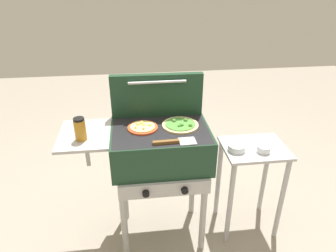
{
  "coord_description": "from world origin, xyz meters",
  "views": [
    {
      "loc": [
        -0.17,
        -1.76,
        1.84
      ],
      "look_at": [
        0.05,
        0.0,
        0.92
      ],
      "focal_mm": 33.19,
      "sensor_mm": 36.0,
      "label": 1
    }
  ],
  "objects_px": {
    "topping_bowl_near": "(264,149)",
    "topping_bowl_far": "(237,148)",
    "pizza_cheese": "(143,127)",
    "pizza_veggie": "(180,125)",
    "prep_table": "(251,171)",
    "sauce_jar": "(80,129)",
    "spatula": "(175,142)",
    "grill": "(159,149)"
  },
  "relations": [
    {
      "from": "pizza_cheese",
      "to": "topping_bowl_far",
      "type": "distance_m",
      "value": 0.65
    },
    {
      "from": "pizza_cheese",
      "to": "sauce_jar",
      "type": "relative_size",
      "value": 1.36
    },
    {
      "from": "grill",
      "to": "topping_bowl_far",
      "type": "bearing_deg",
      "value": -2.69
    },
    {
      "from": "spatula",
      "to": "topping_bowl_near",
      "type": "bearing_deg",
      "value": 10.33
    },
    {
      "from": "topping_bowl_far",
      "to": "prep_table",
      "type": "bearing_deg",
      "value": 11.58
    },
    {
      "from": "grill",
      "to": "pizza_cheese",
      "type": "xyz_separation_m",
      "value": [
        -0.1,
        0.03,
        0.15
      ]
    },
    {
      "from": "topping_bowl_far",
      "to": "spatula",
      "type": "bearing_deg",
      "value": -161.06
    },
    {
      "from": "sauce_jar",
      "to": "topping_bowl_near",
      "type": "height_order",
      "value": "sauce_jar"
    },
    {
      "from": "topping_bowl_near",
      "to": "grill",
      "type": "bearing_deg",
      "value": 174.75
    },
    {
      "from": "grill",
      "to": "spatula",
      "type": "bearing_deg",
      "value": -65.1
    },
    {
      "from": "prep_table",
      "to": "topping_bowl_near",
      "type": "bearing_deg",
      "value": -64.87
    },
    {
      "from": "pizza_veggie",
      "to": "sauce_jar",
      "type": "xyz_separation_m",
      "value": [
        -0.63,
        -0.1,
        0.06
      ]
    },
    {
      "from": "pizza_cheese",
      "to": "spatula",
      "type": "distance_m",
      "value": 0.28
    },
    {
      "from": "pizza_cheese",
      "to": "prep_table",
      "type": "distance_m",
      "value": 0.87
    },
    {
      "from": "prep_table",
      "to": "grill",
      "type": "bearing_deg",
      "value": -179.63
    },
    {
      "from": "pizza_veggie",
      "to": "prep_table",
      "type": "height_order",
      "value": "pizza_veggie"
    },
    {
      "from": "pizza_veggie",
      "to": "sauce_jar",
      "type": "bearing_deg",
      "value": -170.76
    },
    {
      "from": "grill",
      "to": "prep_table",
      "type": "bearing_deg",
      "value": 0.37
    },
    {
      "from": "sauce_jar",
      "to": "topping_bowl_far",
      "type": "xyz_separation_m",
      "value": [
        1.01,
        0.04,
        -0.23
      ]
    },
    {
      "from": "grill",
      "to": "pizza_veggie",
      "type": "height_order",
      "value": "pizza_veggie"
    },
    {
      "from": "sauce_jar",
      "to": "pizza_cheese",
      "type": "bearing_deg",
      "value": 14.46
    },
    {
      "from": "spatula",
      "to": "prep_table",
      "type": "height_order",
      "value": "spatula"
    },
    {
      "from": "pizza_veggie",
      "to": "prep_table",
      "type": "xyz_separation_m",
      "value": [
        0.52,
        -0.03,
        -0.39
      ]
    },
    {
      "from": "prep_table",
      "to": "topping_bowl_far",
      "type": "bearing_deg",
      "value": -168.42
    },
    {
      "from": "pizza_cheese",
      "to": "grill",
      "type": "bearing_deg",
      "value": -15.96
    },
    {
      "from": "topping_bowl_near",
      "to": "topping_bowl_far",
      "type": "distance_m",
      "value": 0.18
    },
    {
      "from": "pizza_veggie",
      "to": "spatula",
      "type": "bearing_deg",
      "value": -107.65
    },
    {
      "from": "sauce_jar",
      "to": "spatula",
      "type": "relative_size",
      "value": 0.55
    },
    {
      "from": "pizza_cheese",
      "to": "pizza_veggie",
      "type": "height_order",
      "value": "same"
    },
    {
      "from": "sauce_jar",
      "to": "prep_table",
      "type": "distance_m",
      "value": 1.24
    },
    {
      "from": "spatula",
      "to": "topping_bowl_far",
      "type": "bearing_deg",
      "value": 18.94
    },
    {
      "from": "sauce_jar",
      "to": "topping_bowl_near",
      "type": "relative_size",
      "value": 1.6
    },
    {
      "from": "pizza_veggie",
      "to": "prep_table",
      "type": "bearing_deg",
      "value": -3.12
    },
    {
      "from": "sauce_jar",
      "to": "prep_table",
      "type": "bearing_deg",
      "value": 3.64
    },
    {
      "from": "grill",
      "to": "prep_table",
      "type": "distance_m",
      "value": 0.72
    },
    {
      "from": "pizza_cheese",
      "to": "topping_bowl_far",
      "type": "height_order",
      "value": "pizza_cheese"
    },
    {
      "from": "grill",
      "to": "pizza_cheese",
      "type": "bearing_deg",
      "value": 164.04
    },
    {
      "from": "spatula",
      "to": "topping_bowl_far",
      "type": "distance_m",
      "value": 0.5
    },
    {
      "from": "pizza_veggie",
      "to": "pizza_cheese",
      "type": "bearing_deg",
      "value": -178.92
    },
    {
      "from": "pizza_cheese",
      "to": "spatula",
      "type": "xyz_separation_m",
      "value": [
        0.18,
        -0.21,
        -0.0
      ]
    },
    {
      "from": "sauce_jar",
      "to": "topping_bowl_far",
      "type": "distance_m",
      "value": 1.03
    },
    {
      "from": "grill",
      "to": "topping_bowl_far",
      "type": "xyz_separation_m",
      "value": [
        0.53,
        -0.02,
        -0.02
      ]
    }
  ]
}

